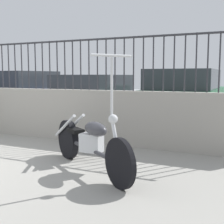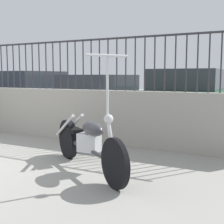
# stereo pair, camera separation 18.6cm
# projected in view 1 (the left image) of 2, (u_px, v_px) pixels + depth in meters

# --- Properties ---
(low_wall) EXTENTS (8.73, 0.18, 0.99)m
(low_wall) POSITION_uv_depth(u_px,v_px,m) (30.00, 112.00, 6.51)
(low_wall) COLOR #9E998E
(low_wall) RESTS_ON ground_plane
(fence_railing) EXTENTS (8.73, 0.04, 0.94)m
(fence_railing) POSITION_uv_depth(u_px,v_px,m) (28.00, 59.00, 6.38)
(fence_railing) COLOR #2D2D33
(fence_railing) RESTS_ON low_wall
(motorcycle_dark_grey) EXTENTS (1.83, 1.31, 1.51)m
(motorcycle_dark_grey) POSITION_uv_depth(u_px,v_px,m) (87.00, 141.00, 4.18)
(motorcycle_dark_grey) COLOR black
(motorcycle_dark_grey) RESTS_ON ground_plane
(car_blue) EXTENTS (1.97, 4.03, 1.40)m
(car_blue) POSITION_uv_depth(u_px,v_px,m) (26.00, 93.00, 10.05)
(car_blue) COLOR black
(car_blue) RESTS_ON ground_plane
(car_silver) EXTENTS (2.01, 4.30, 1.29)m
(car_silver) POSITION_uv_depth(u_px,v_px,m) (96.00, 97.00, 9.05)
(car_silver) COLOR black
(car_silver) RESTS_ON ground_plane
(car_green) EXTENTS (1.80, 4.45, 1.41)m
(car_green) POSITION_uv_depth(u_px,v_px,m) (185.00, 97.00, 7.93)
(car_green) COLOR black
(car_green) RESTS_ON ground_plane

